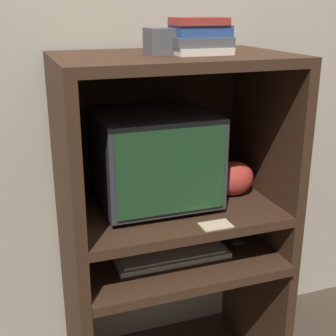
{
  "coord_description": "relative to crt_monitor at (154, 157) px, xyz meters",
  "views": [
    {
      "loc": [
        -0.58,
        -1.31,
        1.55
      ],
      "look_at": [
        -0.02,
        0.28,
        0.97
      ],
      "focal_mm": 50.0,
      "sensor_mm": 36.0,
      "label": 1
    }
  ],
  "objects": [
    {
      "name": "wall_back",
      "position": [
        0.06,
        0.3,
        0.3
      ],
      "size": [
        6.0,
        0.06,
        2.6
      ],
      "color": "#B2A893",
      "rests_on": "ground_plane"
    },
    {
      "name": "desk_base",
      "position": [
        0.06,
        -0.07,
        -0.61
      ],
      "size": [
        0.85,
        0.58,
        0.62
      ],
      "color": "#382316",
      "rests_on": "ground_plane"
    },
    {
      "name": "desk_monitor_shelf",
      "position": [
        0.06,
        -0.04,
        -0.23
      ],
      "size": [
        0.85,
        0.56,
        0.19
      ],
      "color": "#382316",
      "rests_on": "desk_base"
    },
    {
      "name": "hutch_upper",
      "position": [
        0.06,
        -0.01,
        0.19
      ],
      "size": [
        0.85,
        0.56,
        0.58
      ],
      "color": "#382316",
      "rests_on": "desk_monitor_shelf"
    },
    {
      "name": "crt_monitor",
      "position": [
        0.0,
        0.0,
        0.0
      ],
      "size": [
        0.44,
        0.41,
        0.36
      ],
      "color": "#333338",
      "rests_on": "desk_monitor_shelf"
    },
    {
      "name": "keyboard",
      "position": [
        0.03,
        -0.12,
        -0.37
      ],
      "size": [
        0.45,
        0.15,
        0.03
      ],
      "color": "beige",
      "rests_on": "desk_base"
    },
    {
      "name": "mouse",
      "position": [
        0.32,
        -0.12,
        -0.37
      ],
      "size": [
        0.07,
        0.05,
        0.03
      ],
      "color": "black",
      "rests_on": "desk_base"
    },
    {
      "name": "snack_bag",
      "position": [
        0.33,
        -0.03,
        -0.12
      ],
      "size": [
        0.17,
        0.13,
        0.14
      ],
      "color": "#BC382D",
      "rests_on": "desk_monitor_shelf"
    },
    {
      "name": "book_stack",
      "position": [
        0.15,
        -0.08,
        0.45
      ],
      "size": [
        0.21,
        0.16,
        0.12
      ],
      "color": "beige",
      "rests_on": "hutch_upper"
    },
    {
      "name": "paper_card",
      "position": [
        0.14,
        -0.27,
        -0.19
      ],
      "size": [
        0.11,
        0.07,
        0.0
      ],
      "color": "#CCB28C",
      "rests_on": "desk_monitor_shelf"
    },
    {
      "name": "storage_box",
      "position": [
        0.03,
        -0.04,
        0.43
      ],
      "size": [
        0.13,
        0.11,
        0.09
      ],
      "color": "#4C4C51",
      "rests_on": "hutch_upper"
    }
  ]
}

